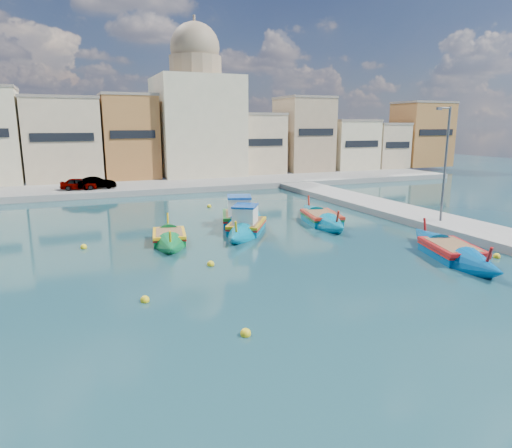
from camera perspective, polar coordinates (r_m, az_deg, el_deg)
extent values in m
plane|color=#173C45|center=(19.24, -4.23, -8.61)|extent=(160.00, 160.00, 0.00)
cube|color=gray|center=(49.84, -15.92, 4.30)|extent=(80.00, 8.00, 0.60)
cube|color=#CAB18C|center=(56.85, -22.98, 9.59)|extent=(7.88, 7.44, 8.99)
cube|color=gray|center=(56.89, -23.38, 14.26)|extent=(8.04, 7.59, 0.30)
cube|color=black|center=(53.06, -23.02, 9.95)|extent=(6.30, 0.10, 0.90)
cube|color=#B67339|center=(56.63, -15.52, 10.33)|extent=(6.17, 6.13, 9.43)
cube|color=gray|center=(56.71, -15.81, 15.24)|extent=(6.29, 6.26, 0.30)
cube|color=black|center=(53.53, -15.12, 10.76)|extent=(4.93, 0.10, 0.90)
cube|color=tan|center=(58.88, -8.17, 9.06)|extent=(7.31, 7.69, 6.05)
cube|color=gray|center=(58.79, -8.27, 12.15)|extent=(7.46, 7.85, 0.30)
cube|color=black|center=(55.10, -7.15, 9.19)|extent=(5.85, 0.10, 0.90)
cube|color=#CAB18C|center=(61.13, -0.78, 9.94)|extent=(7.54, 7.30, 7.41)
cube|color=gray|center=(61.09, -0.79, 13.55)|extent=(7.69, 7.45, 0.30)
cube|color=black|center=(57.69, 0.60, 10.16)|extent=(6.03, 0.10, 0.90)
cube|color=tan|center=(64.29, 5.95, 10.98)|extent=(6.36, 6.97, 9.63)
cube|color=gray|center=(64.37, 6.05, 15.40)|extent=(6.48, 7.11, 0.30)
cube|color=black|center=(61.19, 7.56, 11.33)|extent=(5.09, 0.10, 0.90)
cube|color=beige|center=(67.94, 11.43, 9.62)|extent=(6.63, 6.70, 6.65)
cube|color=gray|center=(67.88, 11.55, 12.55)|extent=(6.76, 6.83, 0.30)
cube|color=black|center=(65.13, 13.12, 9.73)|extent=(5.30, 0.10, 0.90)
cube|color=#CAB18C|center=(71.84, 15.35, 9.38)|extent=(5.08, 7.51, 6.20)
cube|color=gray|center=(71.77, 15.50, 11.97)|extent=(5.18, 7.66, 0.30)
cube|color=black|center=(68.86, 17.32, 9.41)|extent=(4.06, 0.10, 0.90)
cube|color=#B67339|center=(75.63, 19.98, 10.40)|extent=(7.79, 6.00, 9.33)
cube|color=gray|center=(75.68, 20.26, 14.04)|extent=(7.95, 6.12, 0.30)
cube|color=black|center=(73.39, 21.63, 10.61)|extent=(6.23, 0.10, 0.90)
cube|color=beige|center=(59.18, -7.39, 11.98)|extent=(10.00, 10.00, 12.00)
cylinder|color=#9E8466|center=(59.58, -7.59, 18.92)|extent=(6.40, 6.40, 2.40)
sphere|color=#9E8466|center=(59.88, -7.65, 21.00)|extent=(6.00, 6.00, 6.00)
cylinder|color=#9E8466|center=(60.39, -7.74, 23.73)|extent=(0.30, 0.30, 1.60)
cylinder|color=#595B60|center=(32.76, 22.53, 6.38)|extent=(0.16, 0.16, 8.00)
cylinder|color=#595B60|center=(32.37, 22.60, 13.25)|extent=(1.00, 0.10, 0.10)
cube|color=#595B60|center=(32.02, 21.94, 13.23)|extent=(0.35, 0.15, 0.18)
imported|color=#4C1919|center=(47.94, -21.25, 4.70)|extent=(3.64, 1.93, 1.18)
imported|color=#4C1919|center=(48.00, -19.29, 4.87)|extent=(3.75, 1.58, 1.20)
cube|color=#00779B|center=(29.84, -1.15, -0.59)|extent=(3.49, 3.95, 0.97)
cone|color=#00779B|center=(32.57, -0.16, 0.60)|extent=(3.34, 3.71, 2.48)
cone|color=#00779B|center=(27.10, -2.35, -1.82)|extent=(3.34, 3.71, 2.48)
cube|color=yellow|center=(29.75, -1.16, 0.17)|extent=(3.66, 4.15, 0.17)
cube|color=red|center=(29.78, -1.16, -0.15)|extent=(3.61, 4.06, 0.10)
cube|color=olive|center=(29.73, -1.16, 0.32)|extent=(3.08, 3.53, 0.06)
cylinder|color=yellow|center=(32.72, -0.08, 1.78)|extent=(0.36, 0.46, 1.05)
cylinder|color=yellow|center=(26.69, -2.49, -0.66)|extent=(0.36, 0.46, 1.05)
cube|color=white|center=(29.14, -1.36, 1.14)|extent=(2.09, 2.21, 1.06)
cube|color=#0F47A5|center=(29.03, -1.36, 2.28)|extent=(2.22, 2.36, 0.12)
cube|color=#0057AB|center=(32.11, -2.13, 0.38)|extent=(3.16, 3.98, 1.09)
cone|color=#0057AB|center=(34.92, -2.30, 1.44)|extent=(3.08, 3.75, 2.72)
cone|color=#0057AB|center=(29.30, -1.93, -0.68)|extent=(3.08, 3.75, 2.72)
cube|color=#177624|center=(32.02, -2.14, 1.18)|extent=(3.30, 4.19, 0.20)
cube|color=red|center=(32.06, -2.14, 0.84)|extent=(3.28, 4.07, 0.11)
cube|color=olive|center=(32.00, -2.14, 1.33)|extent=(2.75, 3.58, 0.07)
cylinder|color=#177624|center=(35.07, -2.33, 2.66)|extent=(0.31, 0.54, 1.19)
cylinder|color=#177624|center=(28.87, -1.92, 0.56)|extent=(0.31, 0.54, 1.19)
cube|color=white|center=(31.40, -2.12, 2.23)|extent=(2.00, 2.16, 1.20)
cube|color=#0F47A5|center=(31.29, -2.12, 3.43)|extent=(2.12, 2.30, 0.13)
cube|color=#00799E|center=(32.74, 8.18, 0.48)|extent=(2.75, 3.80, 1.04)
cone|color=#00799E|center=(35.38, 6.73, 1.49)|extent=(2.70, 3.55, 2.62)
cone|color=#00799E|center=(30.11, 9.90, -0.52)|extent=(2.70, 3.55, 2.62)
cube|color=red|center=(32.65, 8.21, 1.23)|extent=(2.87, 4.00, 0.19)
cube|color=#197F33|center=(32.69, 8.20, 0.91)|extent=(2.87, 3.88, 0.10)
cube|color=olive|center=(32.64, 8.21, 1.37)|extent=(2.38, 3.42, 0.06)
cylinder|color=red|center=(35.53, 6.63, 2.65)|extent=(0.25, 0.51, 1.13)
cylinder|color=red|center=(29.71, 10.13, 0.63)|extent=(0.25, 0.51, 1.13)
cube|color=#0B7633|center=(27.65, -10.78, -1.88)|extent=(2.26, 3.01, 0.90)
cone|color=#0B7633|center=(29.84, -10.90, -0.75)|extent=(2.23, 2.84, 2.23)
cone|color=#0B7633|center=(25.46, -10.64, -3.00)|extent=(2.23, 2.84, 2.23)
cube|color=yellow|center=(27.57, -10.81, -1.11)|extent=(2.36, 3.17, 0.16)
cube|color=red|center=(27.60, -10.80, -1.44)|extent=(2.36, 3.07, 0.09)
cube|color=olive|center=(27.55, -10.82, -0.97)|extent=(1.95, 2.71, 0.05)
cylinder|color=yellow|center=(29.93, -10.96, 0.44)|extent=(0.20, 0.44, 0.98)
cylinder|color=yellow|center=(25.10, -10.68, -1.84)|extent=(0.20, 0.44, 0.98)
cube|color=#005397|center=(26.16, 23.23, -3.44)|extent=(2.97, 3.93, 1.02)
cone|color=#005397|center=(28.62, 20.52, -1.82)|extent=(2.89, 3.67, 2.59)
cone|color=#005397|center=(23.77, 26.52, -5.15)|extent=(2.89, 3.67, 2.59)
cube|color=red|center=(26.06, 23.31, -2.53)|extent=(3.11, 4.13, 0.18)
cube|color=red|center=(26.10, 23.27, -2.93)|extent=(3.09, 4.02, 0.10)
cube|color=olive|center=(26.04, 23.32, -2.36)|extent=(2.59, 3.54, 0.06)
cylinder|color=red|center=(28.72, 20.37, -0.40)|extent=(0.28, 0.50, 1.11)
cylinder|color=red|center=(23.37, 27.04, -3.79)|extent=(0.28, 0.50, 1.11)
sphere|color=yellow|center=(18.79, -13.72, -9.21)|extent=(0.36, 0.36, 0.36)
sphere|color=yellow|center=(22.83, -5.69, -5.02)|extent=(0.36, 0.36, 0.36)
sphere|color=yellow|center=(38.85, -5.87, 2.21)|extent=(0.36, 0.36, 0.36)
sphere|color=yellow|center=(27.59, -20.73, -2.72)|extent=(0.36, 0.36, 0.36)
sphere|color=yellow|center=(27.15, 27.88, -3.61)|extent=(0.36, 0.36, 0.36)
sphere|color=yellow|center=(15.57, -1.31, -13.51)|extent=(0.36, 0.36, 0.36)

